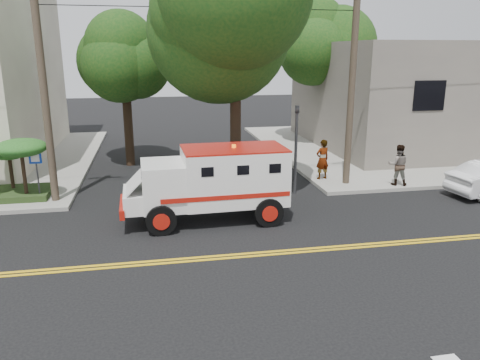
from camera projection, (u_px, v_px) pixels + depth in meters
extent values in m
plane|color=black|center=(225.00, 257.00, 13.28)|extent=(100.00, 100.00, 0.00)
cube|color=gray|center=(408.00, 146.00, 28.49)|extent=(17.00, 17.00, 0.15)
cube|color=#676059|center=(432.00, 94.00, 28.42)|extent=(14.00, 12.00, 6.00)
cylinder|color=#382D23|center=(43.00, 84.00, 16.75)|extent=(0.28, 0.28, 9.00)
cylinder|color=#382D23|center=(352.00, 80.00, 19.10)|extent=(0.28, 0.28, 9.00)
cylinder|color=black|center=(235.00, 107.00, 18.78)|extent=(0.44, 0.44, 7.00)
sphere|color=#0F3A11|center=(235.00, 15.00, 17.85)|extent=(5.32, 5.32, 5.32)
cylinder|color=black|center=(127.00, 110.00, 23.35)|extent=(0.44, 0.44, 5.60)
sphere|color=#0F3A11|center=(124.00, 52.00, 22.61)|extent=(3.92, 3.92, 3.92)
sphere|color=#0F3A11|center=(141.00, 43.00, 22.12)|extent=(3.36, 3.36, 3.36)
cylinder|color=black|center=(318.00, 96.00, 29.18)|extent=(0.44, 0.44, 5.95)
sphere|color=#0F3A11|center=(321.00, 46.00, 28.39)|extent=(4.20, 4.20, 4.20)
sphere|color=#0F3A11|center=(339.00, 38.00, 27.87)|extent=(3.60, 3.60, 3.60)
cylinder|color=#3F3F42|center=(296.00, 150.00, 18.79)|extent=(0.12, 0.12, 3.60)
imported|color=#3F3F42|center=(297.00, 117.00, 18.43)|extent=(0.15, 0.18, 0.90)
cylinder|color=#3F3F42|center=(38.00, 178.00, 17.76)|extent=(0.06, 0.06, 2.00)
cube|color=#0C33A5|center=(35.00, 158.00, 17.49)|extent=(0.45, 0.03, 0.45)
cube|color=#1E3314|center=(8.00, 194.00, 18.28)|extent=(3.20, 2.00, 0.24)
cylinder|color=black|center=(11.00, 171.00, 18.47)|extent=(0.14, 0.14, 1.36)
ellipsoid|color=#184D17|center=(9.00, 152.00, 18.27)|extent=(1.55, 1.55, 0.54)
cylinder|color=black|center=(24.00, 172.00, 17.70)|extent=(0.14, 0.14, 1.68)
ellipsoid|color=#184D17|center=(21.00, 148.00, 17.45)|extent=(1.91, 1.91, 0.66)
cube|color=white|center=(234.00, 176.00, 15.95)|extent=(3.50, 2.13, 1.86)
cube|color=white|center=(164.00, 185.00, 15.50)|extent=(1.47, 1.98, 1.50)
cube|color=black|center=(142.00, 174.00, 15.26)|extent=(0.09, 1.50, 0.62)
cube|color=white|center=(136.00, 199.00, 15.43)|extent=(0.84, 1.79, 0.62)
cube|color=#A8160C|center=(123.00, 207.00, 15.40)|extent=(0.21, 1.90, 0.31)
cube|color=#A8160C|center=(234.00, 148.00, 15.70)|extent=(3.50, 2.13, 0.05)
cylinder|color=black|center=(161.00, 220.00, 14.77)|extent=(0.98, 0.31, 0.97)
cylinder|color=black|center=(158.00, 201.00, 16.63)|extent=(0.98, 0.31, 0.97)
cylinder|color=black|center=(269.00, 212.00, 15.50)|extent=(0.98, 0.31, 0.97)
cylinder|color=black|center=(254.00, 195.00, 17.37)|extent=(0.98, 0.31, 0.97)
imported|color=gray|center=(322.00, 159.00, 20.65)|extent=(0.73, 0.57, 1.78)
imported|color=gray|center=(398.00, 165.00, 19.72)|extent=(1.02, 0.91, 1.74)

